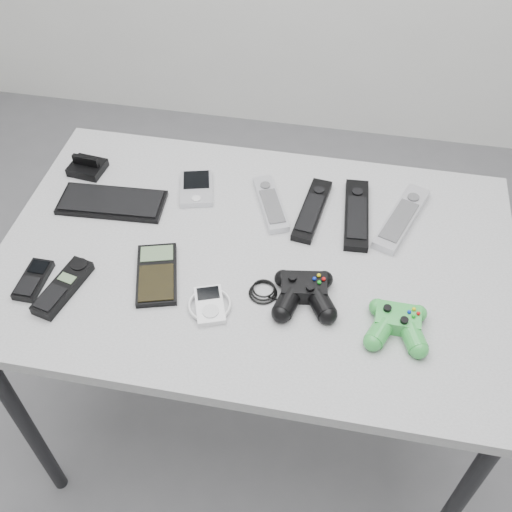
% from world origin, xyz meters
% --- Properties ---
extents(floor, '(3.50, 3.50, 0.00)m').
position_xyz_m(floor, '(0.00, 0.00, 0.00)').
color(floor, slate).
rests_on(floor, ground).
extents(desk, '(1.21, 0.78, 0.81)m').
position_xyz_m(desk, '(0.01, 0.09, 0.74)').
color(desk, gray).
rests_on(desk, floor).
extents(pda_keyboard, '(0.27, 0.13, 0.02)m').
position_xyz_m(pda_keyboard, '(-0.38, 0.19, 0.82)').
color(pda_keyboard, black).
rests_on(pda_keyboard, desk).
extents(dock_bracket, '(0.10, 0.09, 0.05)m').
position_xyz_m(dock_bracket, '(-0.49, 0.31, 0.83)').
color(dock_bracket, black).
rests_on(dock_bracket, desk).
extents(pda, '(0.11, 0.14, 0.02)m').
position_xyz_m(pda, '(-0.18, 0.28, 0.82)').
color(pda, silver).
rests_on(pda, desk).
extents(remote_silver_a, '(0.12, 0.20, 0.02)m').
position_xyz_m(remote_silver_a, '(0.02, 0.26, 0.82)').
color(remote_silver_a, silver).
rests_on(remote_silver_a, desk).
extents(remote_black_a, '(0.08, 0.23, 0.02)m').
position_xyz_m(remote_black_a, '(0.13, 0.26, 0.82)').
color(remote_black_a, black).
rests_on(remote_black_a, desk).
extents(remote_black_b, '(0.07, 0.24, 0.02)m').
position_xyz_m(remote_black_b, '(0.24, 0.26, 0.82)').
color(remote_black_b, black).
rests_on(remote_black_b, desk).
extents(remote_silver_b, '(0.14, 0.25, 0.02)m').
position_xyz_m(remote_silver_b, '(0.35, 0.27, 0.82)').
color(remote_silver_b, silver).
rests_on(remote_silver_b, desk).
extents(mobile_phone, '(0.05, 0.11, 0.02)m').
position_xyz_m(mobile_phone, '(-0.46, -0.09, 0.82)').
color(mobile_phone, black).
rests_on(mobile_phone, desk).
extents(cordless_handset, '(0.09, 0.17, 0.03)m').
position_xyz_m(cordless_handset, '(-0.38, -0.10, 0.82)').
color(cordless_handset, black).
rests_on(cordless_handset, desk).
extents(calculator, '(0.13, 0.19, 0.02)m').
position_xyz_m(calculator, '(-0.19, -0.02, 0.82)').
color(calculator, black).
rests_on(calculator, desk).
extents(mp3_player, '(0.12, 0.13, 0.02)m').
position_xyz_m(mp3_player, '(-0.06, -0.08, 0.82)').
color(mp3_player, white).
rests_on(mp3_player, desk).
extents(controller_black, '(0.26, 0.18, 0.05)m').
position_xyz_m(controller_black, '(0.14, -0.02, 0.83)').
color(controller_black, black).
rests_on(controller_black, desk).
extents(controller_green, '(0.13, 0.14, 0.04)m').
position_xyz_m(controller_green, '(0.34, -0.06, 0.83)').
color(controller_green, green).
rests_on(controller_green, desk).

